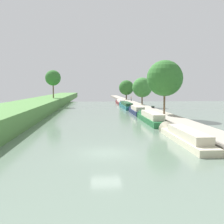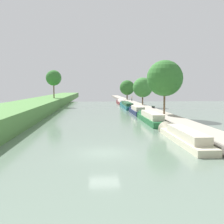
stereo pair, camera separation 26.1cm
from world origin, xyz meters
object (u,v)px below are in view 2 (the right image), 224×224
at_px(mooring_bollard_far, 123,100).
at_px(narrowboat_navy, 137,110).
at_px(narrowboat_cream, 182,136).
at_px(narrowboat_green, 150,118).
at_px(park_bench, 153,107).
at_px(narrowboat_maroon, 121,102).
at_px(narrowboat_teal, 126,105).
at_px(person_walking, 132,98).

bearing_deg(mooring_bollard_far, narrowboat_navy, -92.42).
relative_size(narrowboat_navy, mooring_bollard_far, 25.17).
distance_m(narrowboat_cream, narrowboat_navy, 28.53).
relative_size(narrowboat_green, mooring_bollard_far, 31.06).
distance_m(narrowboat_green, narrowboat_navy, 13.49).
distance_m(narrowboat_navy, mooring_bollard_far, 40.64).
height_order(narrowboat_cream, park_bench, narrowboat_cream).
bearing_deg(narrowboat_navy, park_bench, 41.25).
height_order(narrowboat_maroon, park_bench, narrowboat_maroon).
distance_m(narrowboat_cream, narrowboat_green, 15.05).
distance_m(narrowboat_cream, mooring_bollard_far, 69.16).
xyz_separation_m(narrowboat_teal, mooring_bollard_far, (1.98, 25.11, 0.40)).
xyz_separation_m(narrowboat_navy, park_bench, (4.26, 3.73, 0.51)).
distance_m(narrowboat_cream, person_walking, 62.81).
height_order(narrowboat_teal, narrowboat_maroon, narrowboat_teal).
bearing_deg(narrowboat_green, narrowboat_cream, -89.68).
bearing_deg(person_walking, mooring_bollard_far, 108.23).
bearing_deg(narrowboat_maroon, park_bench, -81.83).
bearing_deg(narrowboat_navy, narrowboat_cream, -89.99).
bearing_deg(narrowboat_teal, narrowboat_green, -89.64).
bearing_deg(person_walking, narrowboat_green, -94.71).
bearing_deg(mooring_bollard_far, narrowboat_maroon, -102.23).
distance_m(narrowboat_navy, person_walking, 34.38).
distance_m(narrowboat_maroon, park_bench, 29.54).
distance_m(narrowboat_green, person_walking, 47.80).
height_order(person_walking, mooring_bollard_far, person_walking).
bearing_deg(narrowboat_green, person_walking, 85.29).
xyz_separation_m(narrowboat_navy, narrowboat_teal, (-0.26, 15.49, -0.01)).
height_order(narrowboat_green, person_walking, person_walking).
bearing_deg(narrowboat_maroon, narrowboat_teal, -91.06).
bearing_deg(narrowboat_cream, person_walking, 86.50).
xyz_separation_m(narrowboat_green, park_bench, (4.34, 17.22, 0.49)).
height_order(narrowboat_teal, park_bench, narrowboat_teal).
relative_size(narrowboat_cream, narrowboat_navy, 1.13).
bearing_deg(narrowboat_teal, narrowboat_navy, -89.03).
xyz_separation_m(person_walking, mooring_bollard_far, (-2.13, 6.45, -0.65)).
relative_size(narrowboat_cream, narrowboat_teal, 0.74).
bearing_deg(mooring_bollard_far, narrowboat_teal, -94.50).
height_order(narrowboat_green, mooring_bollard_far, narrowboat_green).
bearing_deg(narrowboat_teal, narrowboat_cream, -89.65).
bearing_deg(mooring_bollard_far, narrowboat_cream, -91.42).
height_order(narrowboat_green, narrowboat_maroon, narrowboat_green).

